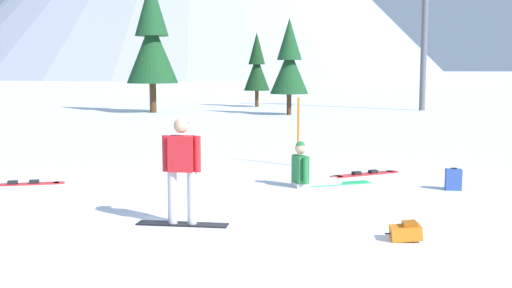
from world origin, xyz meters
name	(u,v)px	position (x,y,z in m)	size (l,w,h in m)	color
ground_plane	(260,218)	(0.00, 0.00, 0.00)	(800.00, 800.00, 0.00)	white
snowboarder_foreground	(182,169)	(-1.19, -0.62, 0.92)	(1.49, 0.31, 1.73)	black
snowboarder_midground	(308,171)	(0.68, 2.96, 0.34)	(1.73, 1.16, 0.98)	#B7B7BC
loose_snowboard_near_left	(23,184)	(-5.46, 2.40, 0.02)	(1.72, 0.81, 0.09)	red
loose_snowboard_far_spare	(365,174)	(1.97, 4.62, 0.02)	(1.75, 1.30, 0.09)	red
backpack_orange	(406,232)	(2.30, -1.12, 0.13)	(0.54, 0.35, 0.30)	orange
backpack_blue	(453,180)	(3.70, 2.95, 0.21)	(0.32, 0.26, 0.47)	#2D4C9E
trail_marker_pole	(298,132)	(0.31, 5.77, 0.89)	(0.06, 0.06, 1.77)	orange
pine_tree_leaning	(289,62)	(-1.20, 23.39, 2.80)	(2.06, 2.06, 5.13)	#472D19
pine_tree_twin	(152,39)	(-8.93, 24.20, 4.08)	(2.88, 2.88, 7.49)	#472D19
pine_tree_broad	(257,66)	(-3.78, 30.12, 2.60)	(1.67, 1.67, 4.78)	#472D19
ski_lift_tower	(425,14)	(6.36, 27.97, 5.61)	(3.66, 0.36, 9.66)	#595B60
peak_west_ridge	(136,6)	(-81.19, 247.52, 27.63)	(96.72, 96.72, 52.88)	#B2B7C6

